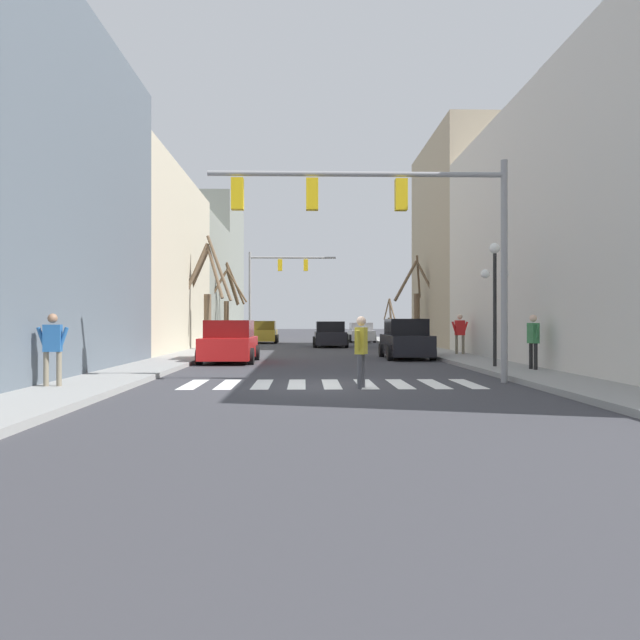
% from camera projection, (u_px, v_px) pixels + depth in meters
% --- Properties ---
extents(ground_plane, '(240.00, 240.00, 0.00)m').
position_uv_depth(ground_plane, '(332.00, 386.00, 15.79)').
color(ground_plane, '#38383D').
extents(sidewalk_left, '(2.07, 90.00, 0.15)m').
position_uv_depth(sidewalk_left, '(95.00, 384.00, 15.64)').
color(sidewalk_left, gray).
rests_on(sidewalk_left, ground_plane).
extents(sidewalk_right, '(2.07, 90.00, 0.15)m').
position_uv_depth(sidewalk_right, '(564.00, 383.00, 15.94)').
color(sidewalk_right, gray).
rests_on(sidewalk_right, ground_plane).
extents(building_row_left, '(6.00, 54.84, 12.81)m').
position_uv_depth(building_row_left, '(151.00, 260.00, 37.63)').
color(building_row_left, '#515B66').
rests_on(building_row_left, ground_plane).
extents(building_row_right, '(6.00, 34.69, 12.89)m').
position_uv_depth(building_row_right, '(538.00, 236.00, 28.45)').
color(building_row_right, beige).
rests_on(building_row_right, ground_plane).
extents(crosswalk_stripes, '(7.65, 2.60, 0.01)m').
position_uv_depth(crosswalk_stripes, '(331.00, 384.00, 16.32)').
color(crosswalk_stripes, white).
rests_on(crosswalk_stripes, ground_plane).
extents(traffic_signal_near, '(8.05, 0.28, 5.99)m').
position_uv_depth(traffic_signal_near, '(391.00, 215.00, 16.68)').
color(traffic_signal_near, gray).
rests_on(traffic_signal_near, ground_plane).
extents(traffic_signal_far, '(6.34, 0.28, 6.70)m').
position_uv_depth(traffic_signal_far, '(274.00, 278.00, 45.36)').
color(traffic_signal_far, gray).
rests_on(traffic_signal_far, ground_plane).
extents(street_lamp_right_corner, '(0.95, 0.36, 4.12)m').
position_uv_depth(street_lamp_right_corner, '(495.00, 279.00, 20.78)').
color(street_lamp_right_corner, black).
rests_on(street_lamp_right_corner, sidewalk_right).
extents(car_parked_left_near, '(2.18, 4.80, 1.64)m').
position_uv_depth(car_parked_left_near, '(330.00, 335.00, 40.30)').
color(car_parked_left_near, black).
rests_on(car_parked_left_near, ground_plane).
extents(car_parked_left_far, '(2.06, 4.89, 1.54)m').
position_uv_depth(car_parked_left_far, '(361.00, 333.00, 49.38)').
color(car_parked_left_far, silver).
rests_on(car_parked_left_far, ground_plane).
extents(car_at_intersection, '(2.03, 4.53, 1.76)m').
position_uv_depth(car_at_intersection, '(406.00, 340.00, 27.53)').
color(car_at_intersection, black).
rests_on(car_at_intersection, ground_plane).
extents(car_parked_right_near, '(2.18, 4.53, 1.69)m').
position_uv_depth(car_parked_right_near, '(230.00, 343.00, 25.01)').
color(car_parked_right_near, red).
rests_on(car_parked_right_near, ground_plane).
extents(car_driving_away_lane, '(2.08, 4.27, 1.68)m').
position_uv_depth(car_driving_away_lane, '(264.00, 333.00, 47.36)').
color(car_driving_away_lane, '#A38423').
rests_on(car_driving_away_lane, ground_plane).
extents(pedestrian_near_right_corner, '(0.28, 0.74, 1.71)m').
position_uv_depth(pedestrian_near_right_corner, '(533.00, 337.00, 19.46)').
color(pedestrian_near_right_corner, black).
rests_on(pedestrian_near_right_corner, sidewalk_right).
extents(pedestrian_crossing_street, '(0.72, 0.25, 1.68)m').
position_uv_depth(pedestrian_crossing_street, '(53.00, 343.00, 14.37)').
color(pedestrian_crossing_street, '#7A705B').
rests_on(pedestrian_crossing_street, sidewalk_left).
extents(pedestrian_on_left_sidewalk, '(0.35, 0.75, 1.77)m').
position_uv_depth(pedestrian_on_left_sidewalk, '(361.00, 346.00, 15.37)').
color(pedestrian_on_left_sidewalk, '#4C4C51').
rests_on(pedestrian_on_left_sidewalk, ground_plane).
extents(pedestrian_on_right_sidewalk, '(0.79, 0.27, 1.82)m').
position_uv_depth(pedestrian_on_right_sidewalk, '(460.00, 330.00, 28.57)').
color(pedestrian_on_right_sidewalk, '#7A705B').
rests_on(pedestrian_on_right_sidewalk, sidewalk_right).
extents(street_tree_right_mid, '(3.10, 2.80, 6.22)m').
position_uv_depth(street_tree_right_mid, '(205.00, 295.00, 34.10)').
color(street_tree_right_mid, brown).
rests_on(street_tree_right_mid, sidewalk_left).
extents(street_tree_right_far, '(2.91, 2.67, 5.69)m').
position_uv_depth(street_tree_right_far, '(228.00, 303.00, 43.90)').
color(street_tree_right_far, brown).
rests_on(street_tree_right_far, sidewalk_left).
extents(street_tree_left_mid, '(0.97, 2.00, 3.39)m').
position_uv_depth(street_tree_left_mid, '(390.00, 319.00, 50.58)').
color(street_tree_left_mid, brown).
rests_on(street_tree_left_mid, sidewalk_right).
extents(street_tree_left_near, '(2.57, 2.07, 5.66)m').
position_uv_depth(street_tree_left_near, '(416.00, 306.00, 38.86)').
color(street_tree_left_near, brown).
rests_on(street_tree_left_near, sidewalk_right).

